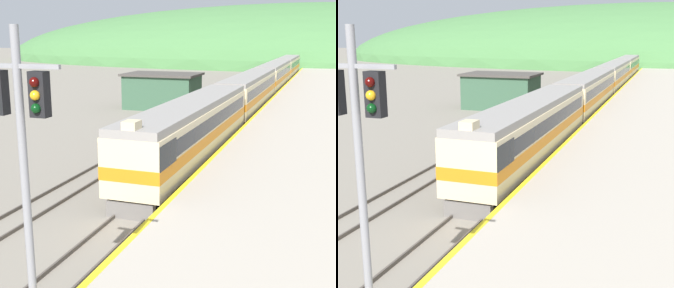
# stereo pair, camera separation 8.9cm
# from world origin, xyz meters

# --- Properties ---
(track_main) EXTENTS (1.52, 180.00, 0.16)m
(track_main) POSITION_xyz_m (0.00, 70.00, 0.08)
(track_main) COLOR #4C443D
(track_main) RESTS_ON ground
(track_siding) EXTENTS (1.52, 180.00, 0.16)m
(track_siding) POSITION_xyz_m (-4.67, 70.00, 0.08)
(track_siding) COLOR #4C443D
(track_siding) RESTS_ON ground
(platform) EXTENTS (7.03, 140.00, 1.09)m
(platform) POSITION_xyz_m (5.20, 50.00, 0.54)
(platform) COLOR #ADA393
(platform) RESTS_ON ground
(distant_hills) EXTENTS (202.37, 91.07, 34.36)m
(distant_hills) POSITION_xyz_m (0.00, 147.50, 0.00)
(distant_hills) COLOR #477A42
(distant_hills) RESTS_ON ground
(station_shed) EXTENTS (8.09, 5.55, 3.86)m
(station_shed) POSITION_xyz_m (-9.62, 46.43, 1.95)
(station_shed) COLOR #385B42
(station_shed) RESTS_ON ground
(express_train_lead_car) EXTENTS (2.90, 19.71, 4.37)m
(express_train_lead_car) POSITION_xyz_m (0.00, 25.22, 2.19)
(express_train_lead_car) COLOR black
(express_train_lead_car) RESTS_ON ground
(carriage_second) EXTENTS (2.89, 20.04, 4.01)m
(carriage_second) POSITION_xyz_m (0.00, 46.21, 2.18)
(carriage_second) COLOR black
(carriage_second) RESTS_ON ground
(carriage_third) EXTENTS (2.89, 20.04, 4.01)m
(carriage_third) POSITION_xyz_m (0.00, 67.14, 2.18)
(carriage_third) COLOR black
(carriage_third) RESTS_ON ground
(carriage_fourth) EXTENTS (2.89, 20.04, 4.01)m
(carriage_fourth) POSITION_xyz_m (0.00, 88.06, 2.18)
(carriage_fourth) COLOR black
(carriage_fourth) RESTS_ON ground
(signal_mast_main) EXTENTS (2.20, 0.42, 8.17)m
(signal_mast_main) POSITION_xyz_m (1.35, 6.75, 5.37)
(signal_mast_main) COLOR gray
(signal_mast_main) RESTS_ON ground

